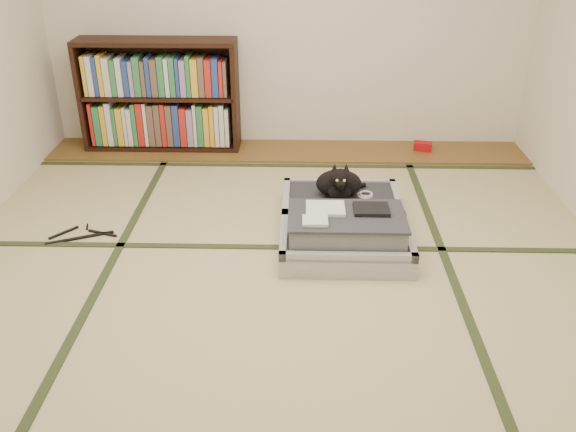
{
  "coord_description": "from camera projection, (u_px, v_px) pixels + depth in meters",
  "views": [
    {
      "loc": [
        0.13,
        -2.86,
        1.93
      ],
      "look_at": [
        0.05,
        0.35,
        0.25
      ],
      "focal_mm": 38.0,
      "sensor_mm": 36.0,
      "label": 1
    }
  ],
  "objects": [
    {
      "name": "wood_strip",
      "position": [
        287.0,
        151.0,
        5.2
      ],
      "size": [
        4.0,
        0.5,
        0.02
      ],
      "primitive_type": "cube",
      "color": "brown",
      "rests_on": "ground"
    },
    {
      "name": "room_shell",
      "position": [
        275.0,
        15.0,
        2.75
      ],
      "size": [
        4.5,
        4.5,
        4.5
      ],
      "color": "white",
      "rests_on": "ground"
    },
    {
      "name": "cable_coil",
      "position": [
        365.0,
        195.0,
        4.09
      ],
      "size": [
        0.11,
        0.11,
        0.03
      ],
      "color": "white",
      "rests_on": "suitcase"
    },
    {
      "name": "suitcase",
      "position": [
        344.0,
        224.0,
        3.83
      ],
      "size": [
        0.78,
        1.05,
        0.31
      ],
      "color": "#B5B4B9",
      "rests_on": "floor"
    },
    {
      "name": "bookcase",
      "position": [
        160.0,
        97.0,
        5.08
      ],
      "size": [
        1.31,
        0.3,
        0.92
      ],
      "color": "black",
      "rests_on": "wood_strip"
    },
    {
      "name": "cat",
      "position": [
        339.0,
        184.0,
        4.02
      ],
      "size": [
        0.35,
        0.35,
        0.28
      ],
      "color": "black",
      "rests_on": "suitcase"
    },
    {
      "name": "red_item",
      "position": [
        423.0,
        146.0,
        5.18
      ],
      "size": [
        0.16,
        0.12,
        0.07
      ],
      "primitive_type": "cube",
      "rotation": [
        0.0,
        0.0,
        -0.2
      ],
      "color": "#A80D0E",
      "rests_on": "wood_strip"
    },
    {
      "name": "tatami_borders",
      "position": [
        281.0,
        240.0,
        3.87
      ],
      "size": [
        4.0,
        4.5,
        0.01
      ],
      "color": "#2D381E",
      "rests_on": "ground"
    },
    {
      "name": "hanger",
      "position": [
        82.0,
        235.0,
        3.91
      ],
      "size": [
        0.43,
        0.28,
        0.01
      ],
      "color": "black",
      "rests_on": "floor"
    },
    {
      "name": "floor",
      "position": [
        278.0,
        284.0,
        3.43
      ],
      "size": [
        4.5,
        4.5,
        0.0
      ],
      "primitive_type": "plane",
      "color": "tan",
      "rests_on": "ground"
    }
  ]
}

